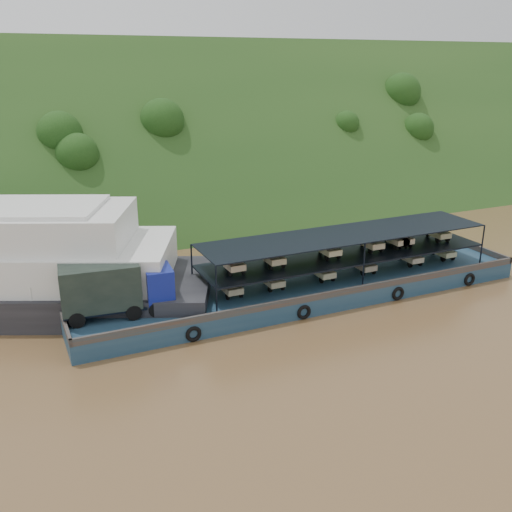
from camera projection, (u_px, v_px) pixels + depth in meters
name	position (u px, v px, depth m)	size (l,w,h in m)	color
ground	(298.00, 306.00, 41.64)	(160.00, 160.00, 0.00)	brown
hillside	(162.00, 202.00, 72.62)	(140.00, 28.00, 28.00)	#1B3D16
cargo_barge	(288.00, 285.00, 42.29)	(35.00, 7.18, 4.79)	#15324C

